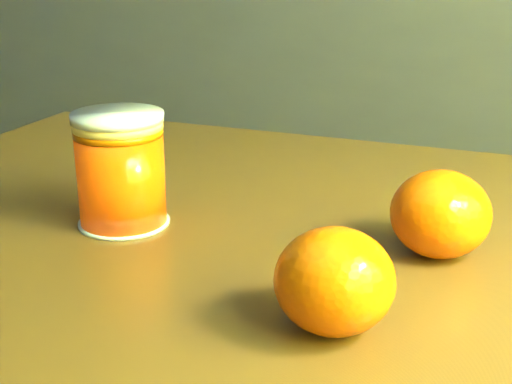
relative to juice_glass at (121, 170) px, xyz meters
The scene contains 4 objects.
kitchen_counter 1.48m from the juice_glass, 117.00° to the left, with size 3.15×0.60×0.90m, color #535559.
juice_glass is the anchor object (origin of this frame).
orange_front 0.22m from the juice_glass, 17.04° to the right, with size 0.07×0.07×0.06m, color #E35B04.
orange_back 0.24m from the juice_glass, 16.25° to the left, with size 0.07×0.07×0.06m, color #E35B04.
Camera 1 is at (1.01, -0.23, 0.93)m, focal length 50.00 mm.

